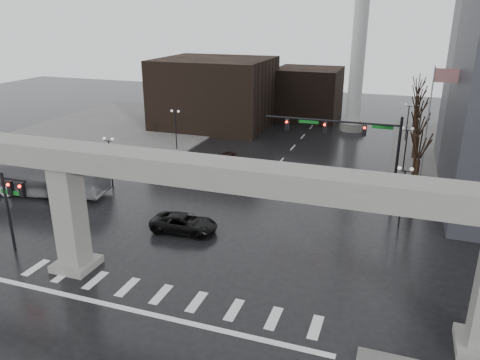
{
  "coord_description": "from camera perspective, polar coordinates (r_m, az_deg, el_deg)",
  "views": [
    {
      "loc": [
        12.81,
        -22.67,
        16.44
      ],
      "look_at": [
        1.83,
        8.46,
        4.5
      ],
      "focal_mm": 35.0,
      "sensor_mm": 36.0,
      "label": 1
    }
  ],
  "objects": [
    {
      "name": "far_car",
      "position": [
        52.9,
        -1.83,
        2.57
      ],
      "size": [
        2.13,
        4.34,
        1.43
      ],
      "primitive_type": "imported",
      "rotation": [
        0.0,
        0.0,
        -0.11
      ],
      "color": "black",
      "rests_on": "ground"
    },
    {
      "name": "lamp_left_1",
      "position": [
        58.55,
        -7.86,
        6.9
      ],
      "size": [
        1.22,
        0.32,
        5.11
      ],
      "color": "black",
      "rests_on": "ground"
    },
    {
      "name": "signal_mast_arm",
      "position": [
        42.98,
        13.78,
        5.01
      ],
      "size": [
        12.12,
        0.43,
        8.0
      ],
      "color": "black",
      "rests_on": "ground"
    },
    {
      "name": "tree_right_1",
      "position": [
        50.58,
        20.66,
        2.99
      ],
      "size": [
        1.09,
        1.61,
        7.67
      ],
      "color": "black",
      "rests_on": "ground"
    },
    {
      "name": "building_far_mid",
      "position": [
        77.14,
        8.25,
        10.4
      ],
      "size": [
        10.0,
        10.0,
        8.0
      ],
      "primitive_type": "cube",
      "color": "black",
      "rests_on": "ground"
    },
    {
      "name": "pickup_truck",
      "position": [
        37.17,
        -6.83,
        -5.27
      ],
      "size": [
        5.45,
        2.83,
        1.47
      ],
      "primitive_type": "imported",
      "rotation": [
        0.0,
        0.0,
        1.65
      ],
      "color": "black",
      "rests_on": "ground"
    },
    {
      "name": "ground",
      "position": [
        30.8,
        -8.68,
        -12.64
      ],
      "size": [
        160.0,
        160.0,
        0.0
      ],
      "primitive_type": "plane",
      "color": "black",
      "rests_on": "ground"
    },
    {
      "name": "tree_right_4",
      "position": [
        73.93,
        20.65,
        8.18
      ],
      "size": [
        1.12,
        1.69,
        8.19
      ],
      "color": "black",
      "rests_on": "ground"
    },
    {
      "name": "tree_right_2",
      "position": [
        58.31,
        20.66,
        5.18
      ],
      "size": [
        1.1,
        1.63,
        7.85
      ],
      "color": "black",
      "rests_on": "ground"
    },
    {
      "name": "tree_right_0",
      "position": [
        42.95,
        20.67,
        0.02
      ],
      "size": [
        1.09,
        1.58,
        7.5
      ],
      "color": "black",
      "rests_on": "ground"
    },
    {
      "name": "lamp_right_0",
      "position": [
        38.9,
        19.29,
        -0.75
      ],
      "size": [
        1.22,
        0.32,
        5.11
      ],
      "color": "black",
      "rests_on": "ground"
    },
    {
      "name": "signal_left_pole",
      "position": [
        36.31,
        -26.03,
        -2.15
      ],
      "size": [
        2.3,
        0.3,
        6.0
      ],
      "color": "black",
      "rests_on": "ground"
    },
    {
      "name": "lamp_right_2",
      "position": [
        65.96,
        19.81,
        7.38
      ],
      "size": [
        1.22,
        0.32,
        5.11
      ],
      "color": "black",
      "rests_on": "ground"
    },
    {
      "name": "tree_right_3",
      "position": [
        66.1,
        20.66,
        6.86
      ],
      "size": [
        1.11,
        1.66,
        8.02
      ],
      "color": "black",
      "rests_on": "ground"
    },
    {
      "name": "city_bus",
      "position": [
        48.15,
        -23.47,
        0.55
      ],
      "size": [
        13.63,
        5.2,
        3.71
      ],
      "primitive_type": "imported",
      "rotation": [
        0.0,
        0.0,
        1.73
      ],
      "color": "#939497",
      "rests_on": "ground"
    },
    {
      "name": "lamp_left_2",
      "position": [
        71.02,
        -2.69,
        9.34
      ],
      "size": [
        1.22,
        0.32,
        5.11
      ],
      "color": "black",
      "rests_on": "ground"
    },
    {
      "name": "flagpole_assembly",
      "position": [
        45.62,
        22.34,
        7.13
      ],
      "size": [
        2.06,
        0.12,
        12.0
      ],
      "color": "silver",
      "rests_on": "ground"
    },
    {
      "name": "sidewalk_nw",
      "position": [
        72.23,
        -13.76,
        6.21
      ],
      "size": [
        28.0,
        36.0,
        0.15
      ],
      "primitive_type": "cube",
      "color": "#605E5B",
      "rests_on": "ground"
    },
    {
      "name": "building_far_left",
      "position": [
        70.94,
        -3.09,
        10.57
      ],
      "size": [
        16.0,
        14.0,
        10.0
      ],
      "primitive_type": "cube",
      "color": "black",
      "rests_on": "ground"
    },
    {
      "name": "lamp_right_1",
      "position": [
        52.31,
        19.62,
        4.36
      ],
      "size": [
        1.22,
        0.32,
        5.11
      ],
      "color": "black",
      "rests_on": "ground"
    },
    {
      "name": "lamp_left_0",
      "position": [
        46.96,
        -15.6,
        3.11
      ],
      "size": [
        1.22,
        0.32,
        5.11
      ],
      "color": "black",
      "rests_on": "ground"
    },
    {
      "name": "smokestack",
      "position": [
        69.08,
        14.38,
        16.73
      ],
      "size": [
        3.6,
        3.6,
        30.0
      ],
      "color": "silver",
      "rests_on": "ground"
    },
    {
      "name": "elevated_guideway",
      "position": [
        27.18,
        -7.07,
        -0.87
      ],
      "size": [
        48.0,
        2.6,
        8.7
      ],
      "color": "gray",
      "rests_on": "ground"
    }
  ]
}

